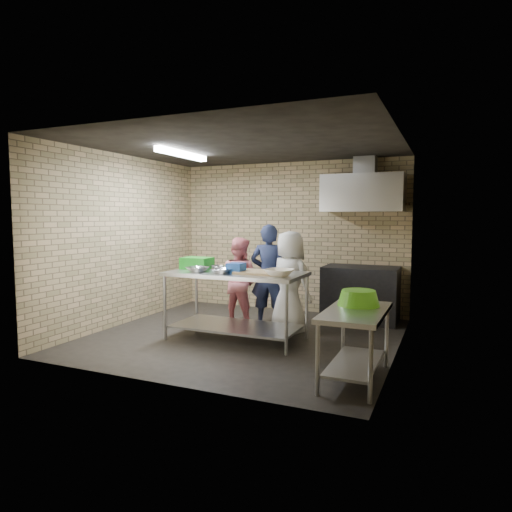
{
  "coord_description": "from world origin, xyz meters",
  "views": [
    {
      "loc": [
        2.68,
        -5.73,
        1.72
      ],
      "look_at": [
        0.1,
        0.2,
        1.15
      ],
      "focal_mm": 31.48,
      "sensor_mm": 36.0,
      "label": 1
    }
  ],
  "objects_px": {
    "side_counter": "(355,345)",
    "woman_pink": "(239,281)",
    "stove": "(361,294)",
    "bottle_red": "(368,198)",
    "prep_table": "(236,306)",
    "bottle_green": "(393,198)",
    "man_navy": "(269,275)",
    "green_crate": "(197,263)",
    "green_basin": "(359,298)",
    "woman_white": "(290,281)",
    "blue_tub": "(236,268)"
  },
  "relations": [
    {
      "from": "green_crate",
      "to": "man_navy",
      "type": "distance_m",
      "value": 1.16
    },
    {
      "from": "green_crate",
      "to": "bottle_red",
      "type": "relative_size",
      "value": 2.35
    },
    {
      "from": "green_basin",
      "to": "bottle_green",
      "type": "xyz_separation_m",
      "value": [
        0.02,
        2.74,
        1.18
      ]
    },
    {
      "from": "bottle_red",
      "to": "woman_pink",
      "type": "bearing_deg",
      "value": -145.44
    },
    {
      "from": "green_crate",
      "to": "bottle_red",
      "type": "bearing_deg",
      "value": 41.93
    },
    {
      "from": "woman_pink",
      "to": "green_basin",
      "type": "bearing_deg",
      "value": 148.02
    },
    {
      "from": "prep_table",
      "to": "man_navy",
      "type": "distance_m",
      "value": 0.97
    },
    {
      "from": "green_basin",
      "to": "bottle_red",
      "type": "relative_size",
      "value": 2.56
    },
    {
      "from": "green_basin",
      "to": "bottle_green",
      "type": "relative_size",
      "value": 3.07
    },
    {
      "from": "prep_table",
      "to": "side_counter",
      "type": "height_order",
      "value": "prep_table"
    },
    {
      "from": "blue_tub",
      "to": "woman_white",
      "type": "height_order",
      "value": "woman_white"
    },
    {
      "from": "woman_pink",
      "to": "woman_white",
      "type": "bearing_deg",
      "value": 176.5
    },
    {
      "from": "prep_table",
      "to": "green_crate",
      "type": "distance_m",
      "value": 0.9
    },
    {
      "from": "bottle_red",
      "to": "man_navy",
      "type": "height_order",
      "value": "bottle_red"
    },
    {
      "from": "side_counter",
      "to": "blue_tub",
      "type": "bearing_deg",
      "value": 154.93
    },
    {
      "from": "prep_table",
      "to": "woman_white",
      "type": "relative_size",
      "value": 1.26
    },
    {
      "from": "blue_tub",
      "to": "woman_pink",
      "type": "relative_size",
      "value": 0.15
    },
    {
      "from": "stove",
      "to": "man_navy",
      "type": "bearing_deg",
      "value": -144.52
    },
    {
      "from": "woman_pink",
      "to": "woman_white",
      "type": "height_order",
      "value": "woman_white"
    },
    {
      "from": "prep_table",
      "to": "man_navy",
      "type": "xyz_separation_m",
      "value": [
        0.13,
        0.9,
        0.33
      ]
    },
    {
      "from": "blue_tub",
      "to": "green_basin",
      "type": "xyz_separation_m",
      "value": [
        1.78,
        -0.59,
        -0.18
      ]
    },
    {
      "from": "man_navy",
      "to": "side_counter",
      "type": "bearing_deg",
      "value": 123.67
    },
    {
      "from": "bottle_green",
      "to": "woman_pink",
      "type": "xyz_separation_m",
      "value": [
        -2.2,
        -1.24,
        -1.32
      ]
    },
    {
      "from": "blue_tub",
      "to": "green_basin",
      "type": "height_order",
      "value": "blue_tub"
    },
    {
      "from": "side_counter",
      "to": "bottle_green",
      "type": "xyz_separation_m",
      "value": [
        0.0,
        2.99,
        1.64
      ]
    },
    {
      "from": "stove",
      "to": "bottle_red",
      "type": "relative_size",
      "value": 6.67
    },
    {
      "from": "green_basin",
      "to": "bottle_green",
      "type": "distance_m",
      "value": 2.98
    },
    {
      "from": "green_crate",
      "to": "green_basin",
      "type": "bearing_deg",
      "value": -17.78
    },
    {
      "from": "green_crate",
      "to": "prep_table",
      "type": "bearing_deg",
      "value": -9.73
    },
    {
      "from": "prep_table",
      "to": "woman_white",
      "type": "distance_m",
      "value": 0.94
    },
    {
      "from": "prep_table",
      "to": "bottle_green",
      "type": "distance_m",
      "value": 3.16
    },
    {
      "from": "green_basin",
      "to": "man_navy",
      "type": "distance_m",
      "value": 2.33
    },
    {
      "from": "bottle_red",
      "to": "woman_white",
      "type": "distance_m",
      "value": 2.06
    },
    {
      "from": "bottle_green",
      "to": "woman_white",
      "type": "bearing_deg",
      "value": -134.28
    },
    {
      "from": "woman_white",
      "to": "blue_tub",
      "type": "bearing_deg",
      "value": 85.7
    },
    {
      "from": "green_basin",
      "to": "woman_pink",
      "type": "bearing_deg",
      "value": 145.43
    },
    {
      "from": "side_counter",
      "to": "woman_pink",
      "type": "height_order",
      "value": "woman_pink"
    },
    {
      "from": "bottle_green",
      "to": "green_basin",
      "type": "bearing_deg",
      "value": -90.42
    },
    {
      "from": "blue_tub",
      "to": "woman_white",
      "type": "bearing_deg",
      "value": 58.65
    },
    {
      "from": "blue_tub",
      "to": "bottle_green",
      "type": "distance_m",
      "value": 2.97
    },
    {
      "from": "prep_table",
      "to": "man_navy",
      "type": "bearing_deg",
      "value": 81.95
    },
    {
      "from": "bottle_red",
      "to": "woman_white",
      "type": "bearing_deg",
      "value": -124.04
    },
    {
      "from": "green_crate",
      "to": "man_navy",
      "type": "xyz_separation_m",
      "value": [
        0.83,
        0.78,
        -0.23
      ]
    },
    {
      "from": "green_basin",
      "to": "bottle_red",
      "type": "height_order",
      "value": "bottle_red"
    },
    {
      "from": "side_counter",
      "to": "green_crate",
      "type": "xyz_separation_m",
      "value": [
        -2.55,
        1.06,
        0.66
      ]
    },
    {
      "from": "prep_table",
      "to": "bottle_green",
      "type": "bearing_deg",
      "value": 47.96
    },
    {
      "from": "green_basin",
      "to": "man_navy",
      "type": "bearing_deg",
      "value": 136.84
    },
    {
      "from": "stove",
      "to": "bottle_red",
      "type": "distance_m",
      "value": 1.6
    },
    {
      "from": "green_crate",
      "to": "bottle_green",
      "type": "xyz_separation_m",
      "value": [
        2.55,
        1.93,
        0.98
      ]
    },
    {
      "from": "green_crate",
      "to": "woman_white",
      "type": "bearing_deg",
      "value": 25.5
    }
  ]
}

